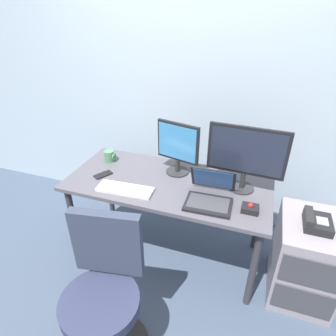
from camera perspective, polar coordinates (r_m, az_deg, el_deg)
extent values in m
plane|color=#3B495C|center=(2.65, 0.00, -16.01)|extent=(8.00, 8.00, 0.00)
cube|color=#9AACBA|center=(2.57, 5.44, 18.49)|extent=(6.00, 0.10, 2.80)
cube|color=#4C4A52|center=(2.20, 0.00, -3.05)|extent=(1.54, 0.71, 0.03)
cylinder|color=#2D2D33|center=(2.50, -18.20, -10.44)|extent=(0.05, 0.05, 0.69)
cylinder|color=#2D2D33|center=(2.13, 16.58, -18.80)|extent=(0.05, 0.05, 0.69)
cylinder|color=#2D2D33|center=(2.88, -11.55, -3.48)|extent=(0.05, 0.05, 0.69)
cylinder|color=#2D2D33|center=(2.56, 17.65, -9.15)|extent=(0.05, 0.05, 0.69)
cube|color=gray|center=(2.36, 25.54, -15.96)|extent=(0.42, 0.52, 0.64)
cube|color=#38383D|center=(2.08, 26.85, -18.32)|extent=(0.38, 0.01, 0.22)
cube|color=#38383D|center=(2.28, 25.20, -22.92)|extent=(0.38, 0.01, 0.22)
cube|color=black|center=(2.13, 27.61, -9.70)|extent=(0.17, 0.20, 0.06)
cube|color=black|center=(2.09, 26.30, -8.50)|extent=(0.05, 0.18, 0.04)
cube|color=gray|center=(2.11, 28.37, -9.28)|extent=(0.07, 0.08, 0.01)
cylinder|color=#333338|center=(1.97, -12.47, -28.90)|extent=(0.06, 0.06, 0.42)
cylinder|color=#2A304A|center=(1.77, -13.41, -24.82)|extent=(0.44, 0.44, 0.07)
cube|color=#2E3648|center=(1.69, -12.00, -14.38)|extent=(0.40, 0.13, 0.42)
cylinder|color=#262628|center=(2.18, 14.37, -3.81)|extent=(0.18, 0.18, 0.01)
cylinder|color=#262628|center=(2.14, 14.59, -2.37)|extent=(0.04, 0.04, 0.12)
cube|color=black|center=(2.03, 15.43, 3.25)|extent=(0.54, 0.05, 0.35)
cube|color=#1E2333|center=(2.02, 15.37, 3.08)|extent=(0.50, 0.03, 0.31)
cylinder|color=#262628|center=(2.31, 1.89, -0.69)|extent=(0.18, 0.18, 0.01)
cylinder|color=#262628|center=(2.28, 1.91, 0.54)|extent=(0.04, 0.04, 0.10)
cube|color=black|center=(2.18, 2.00, 5.19)|extent=(0.35, 0.10, 0.31)
cube|color=teal|center=(2.17, 1.81, 5.06)|extent=(0.32, 0.08, 0.27)
cube|color=silver|center=(2.10, -8.54, -4.24)|extent=(0.42, 0.16, 0.02)
cube|color=white|center=(2.10, -8.57, -3.92)|extent=(0.39, 0.14, 0.01)
cube|color=black|center=(1.96, 7.98, -7.16)|extent=(0.32, 0.23, 0.02)
cube|color=#38383D|center=(1.95, 8.00, -6.88)|extent=(0.28, 0.17, 0.00)
cube|color=black|center=(2.03, 8.98, -2.09)|extent=(0.31, 0.12, 0.20)
cube|color=#335999|center=(2.02, 8.95, -2.18)|extent=(0.28, 0.10, 0.17)
cube|color=black|center=(1.96, 15.99, -7.79)|extent=(0.11, 0.09, 0.04)
sphere|color=maroon|center=(1.94, 16.09, -7.18)|extent=(0.04, 0.04, 0.04)
cylinder|color=#477851|center=(2.50, -11.60, 2.37)|extent=(0.09, 0.09, 0.09)
torus|color=#497E4E|center=(2.48, -10.66, 2.25)|extent=(0.01, 0.06, 0.06)
cube|color=black|center=(2.32, -12.77, -1.31)|extent=(0.13, 0.16, 0.01)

